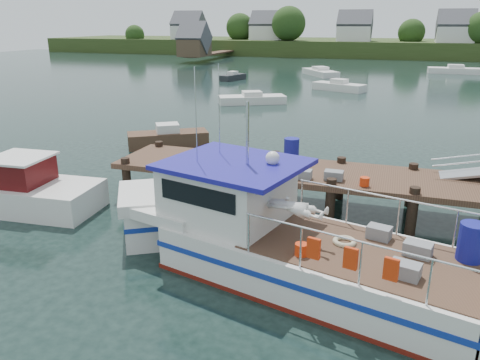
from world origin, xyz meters
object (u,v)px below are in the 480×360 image
(lobster_boat, at_px, (271,237))
(moored_d, at_px, (320,72))
(moored_rowboat, at_px, (168,138))
(moored_b, at_px, (339,86))
(moored_e, at_px, (233,77))
(moored_a, at_px, (252,99))
(work_boat, at_px, (4,189))
(moored_far, at_px, (455,70))

(lobster_boat, height_order, moored_d, lobster_boat)
(moored_rowboat, relative_size, moored_d, 0.66)
(moored_rowboat, distance_m, moored_b, 25.06)
(moored_d, relative_size, moored_e, 1.73)
(moored_a, height_order, moored_e, moored_a)
(work_boat, bearing_deg, moored_e, 92.86)
(lobster_boat, bearing_deg, moored_a, 122.44)
(lobster_boat, relative_size, moored_far, 1.65)
(moored_a, distance_m, moored_d, 22.59)
(moored_rowboat, height_order, moored_d, moored_rowboat)
(moored_e, bearing_deg, lobster_boat, -62.55)
(moored_a, bearing_deg, moored_far, 51.54)
(moored_a, relative_size, moored_b, 1.05)
(moored_a, relative_size, moored_e, 1.49)
(moored_b, relative_size, moored_e, 1.42)
(work_boat, xyz_separation_m, moored_d, (3.71, 46.68, -0.23))
(lobster_boat, distance_m, work_boat, 10.33)
(moored_a, xyz_separation_m, moored_b, (5.75, 9.78, 0.05))
(moored_rowboat, bearing_deg, moored_far, 65.02)
(lobster_boat, distance_m, moored_d, 48.50)
(moored_a, bearing_deg, moored_d, 77.26)
(moored_far, xyz_separation_m, moored_b, (-12.16, -20.67, -0.00))
(work_boat, relative_size, moored_far, 1.14)
(moored_b, bearing_deg, moored_d, 94.42)
(moored_b, bearing_deg, moored_rowboat, -116.25)
(moored_rowboat, distance_m, moored_a, 14.57)
(moored_rowboat, relative_size, moored_e, 1.14)
(moored_far, distance_m, moored_e, 29.31)
(moored_far, distance_m, moored_d, 17.90)
(moored_a, bearing_deg, work_boat, -102.34)
(lobster_boat, distance_m, moored_a, 26.90)
(lobster_boat, bearing_deg, moored_far, 94.60)
(moored_d, bearing_deg, moored_b, -77.27)
(moored_d, bearing_deg, work_boat, -98.77)
(moored_rowboat, height_order, moored_e, moored_rowboat)
(moored_a, distance_m, moored_e, 16.18)
(moored_rowboat, xyz_separation_m, moored_a, (0.19, 14.57, -0.08))
(moored_a, xyz_separation_m, moored_e, (-6.80, 14.68, -0.00))
(lobster_boat, distance_m, moored_rowboat, 13.95)
(moored_far, distance_m, moored_b, 23.98)
(moored_a, height_order, moored_d, moored_d)
(work_boat, xyz_separation_m, moored_far, (19.75, 54.62, -0.22))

